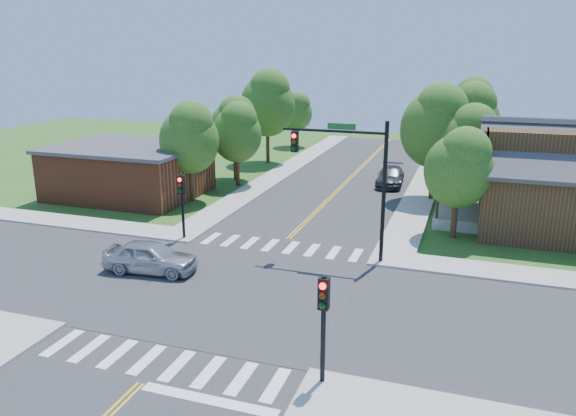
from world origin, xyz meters
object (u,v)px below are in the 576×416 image
(signal_mast_ne, at_px, (351,167))
(car_dgrey, at_px, (390,177))
(house_ne, at_px, (572,177))
(signal_pole_se, at_px, (323,310))
(signal_pole_nw, at_px, (182,195))
(car_silver, at_px, (150,257))

(signal_mast_ne, distance_m, car_dgrey, 17.23)
(signal_mast_ne, distance_m, house_ne, 14.23)
(car_dgrey, bearing_deg, house_ne, -38.77)
(signal_pole_se, xyz_separation_m, house_ne, (9.51, 19.86, 0.67))
(house_ne, bearing_deg, signal_mast_ne, -142.32)
(house_ne, relative_size, car_dgrey, 2.60)
(signal_pole_nw, relative_size, car_silver, 0.81)
(signal_pole_nw, bearing_deg, car_dgrey, 61.46)
(car_dgrey, bearing_deg, signal_pole_nw, -122.50)
(signal_pole_se, relative_size, signal_pole_nw, 1.00)
(house_ne, height_order, car_dgrey, house_ne)
(signal_mast_ne, xyz_separation_m, car_dgrey, (-0.41, 16.72, -4.14))
(signal_mast_ne, height_order, car_silver, signal_mast_ne)
(signal_pole_se, bearing_deg, signal_pole_nw, 135.00)
(car_dgrey, bearing_deg, car_silver, -115.02)
(signal_mast_ne, xyz_separation_m, signal_pole_se, (1.69, -11.21, -2.19))
(signal_pole_se, height_order, signal_pole_nw, same)
(house_ne, height_order, car_silver, house_ne)
(signal_pole_nw, height_order, car_silver, signal_pole_nw)
(signal_mast_ne, bearing_deg, signal_pole_se, -81.44)
(house_ne, bearing_deg, car_silver, -145.98)
(signal_pole_se, xyz_separation_m, signal_pole_nw, (-11.20, 11.20, 0.00))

